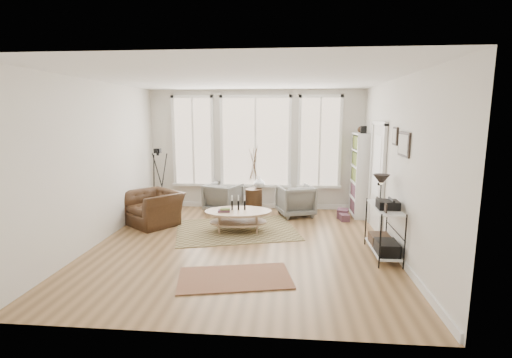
# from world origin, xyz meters

# --- Properties ---
(room) EXTENTS (5.50, 5.54, 2.90)m
(room) POSITION_xyz_m (0.02, 0.03, 1.43)
(room) COLOR #977146
(room) RESTS_ON ground
(bay_window) EXTENTS (4.14, 0.12, 2.24)m
(bay_window) POSITION_xyz_m (0.00, 2.71, 1.61)
(bay_window) COLOR tan
(bay_window) RESTS_ON ground
(door) EXTENTS (0.09, 1.06, 2.22)m
(door) POSITION_xyz_m (2.57, 1.15, 1.12)
(door) COLOR silver
(door) RESTS_ON ground
(bookcase) EXTENTS (0.31, 0.85, 2.06)m
(bookcase) POSITION_xyz_m (2.44, 2.23, 0.96)
(bookcase) COLOR white
(bookcase) RESTS_ON ground
(low_shelf) EXTENTS (0.38, 1.08, 1.30)m
(low_shelf) POSITION_xyz_m (2.38, -0.30, 0.51)
(low_shelf) COLOR white
(low_shelf) RESTS_ON ground
(wall_art) EXTENTS (0.04, 0.88, 0.44)m
(wall_art) POSITION_xyz_m (2.58, -0.27, 1.88)
(wall_art) COLOR black
(wall_art) RESTS_ON ground
(rug_main) EXTENTS (2.74, 2.32, 0.01)m
(rug_main) POSITION_xyz_m (-0.23, 0.86, 0.01)
(rug_main) COLOR brown
(rug_main) RESTS_ON ground
(rug_runner) EXTENTS (1.74, 1.19, 0.01)m
(rug_runner) POSITION_xyz_m (0.07, -1.37, 0.01)
(rug_runner) COLOR maroon
(rug_runner) RESTS_ON ground
(coffee_table) EXTENTS (1.41, 0.98, 0.61)m
(coffee_table) POSITION_xyz_m (-0.18, 0.80, 0.33)
(coffee_table) COLOR tan
(coffee_table) RESTS_ON ground
(armchair_left) EXTENTS (0.97, 0.98, 0.70)m
(armchair_left) POSITION_xyz_m (-0.73, 2.25, 0.35)
(armchair_left) COLOR slate
(armchair_left) RESTS_ON ground
(armchair_right) EXTENTS (0.97, 0.98, 0.71)m
(armchair_right) POSITION_xyz_m (0.98, 2.08, 0.36)
(armchair_right) COLOR slate
(armchair_right) RESTS_ON ground
(side_table) EXTENTS (0.39, 0.39, 1.66)m
(side_table) POSITION_xyz_m (0.01, 2.16, 0.80)
(side_table) COLOR #3B2313
(side_table) RESTS_ON ground
(vase) EXTENTS (0.33, 0.33, 0.28)m
(vase) POSITION_xyz_m (0.13, 2.31, 0.73)
(vase) COLOR silver
(vase) RESTS_ON side_table
(accent_chair) EXTENTS (1.43, 1.40, 0.70)m
(accent_chair) POSITION_xyz_m (-2.03, 1.13, 0.35)
(accent_chair) COLOR #3B2313
(accent_chair) RESTS_ON ground
(tripod_camera) EXTENTS (0.54, 0.54, 1.52)m
(tripod_camera) POSITION_xyz_m (-2.25, 2.12, 0.70)
(tripod_camera) COLOR black
(tripod_camera) RESTS_ON ground
(book_stack_near) EXTENTS (0.30, 0.35, 0.20)m
(book_stack_near) POSITION_xyz_m (2.05, 1.99, 0.10)
(book_stack_near) COLOR maroon
(book_stack_near) RESTS_ON ground
(book_stack_far) EXTENTS (0.22, 0.26, 0.15)m
(book_stack_far) POSITION_xyz_m (2.05, 1.72, 0.08)
(book_stack_far) COLOR maroon
(book_stack_far) RESTS_ON ground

